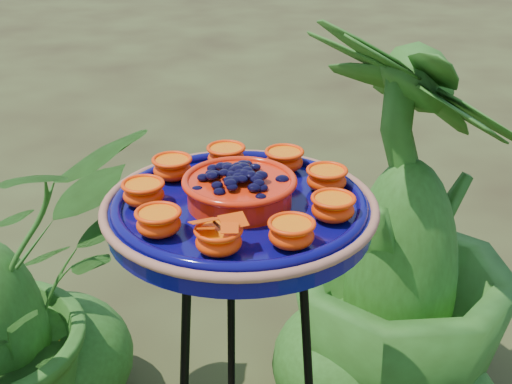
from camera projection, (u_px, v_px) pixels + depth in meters
feeder_dish at (240, 205)px, 1.14m from camera, size 0.49×0.49×0.10m
shrub_back_right at (405, 233)px, 1.77m from camera, size 0.83×0.83×1.07m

